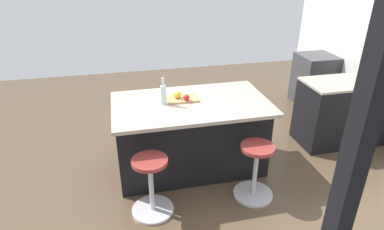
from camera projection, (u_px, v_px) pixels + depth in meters
The scene contains 10 objects.
ground_plane at pixel (177, 172), 4.09m from camera, with size 8.10×8.10×0.00m, color brown.
sink_cabinet at pixel (364, 109), 4.66m from camera, with size 1.88×0.60×1.19m.
oven_range at pixel (314, 80), 5.80m from camera, with size 0.60×0.61×0.88m.
kitchen_island at pixel (190, 135), 4.00m from camera, with size 1.79×1.06×0.91m.
stool_by_window at pixel (255, 173), 3.57m from camera, with size 0.44×0.44×0.65m.
stool_middle at pixel (151, 188), 3.34m from camera, with size 0.44×0.44×0.65m.
cutting_board at pixel (183, 99), 3.83m from camera, with size 0.36×0.24×0.02m, color tan.
apple_yellow at pixel (177, 95), 3.81m from camera, with size 0.09×0.09×0.09m, color gold.
apple_red at pixel (186, 98), 3.75m from camera, with size 0.07×0.07×0.07m, color red.
water_bottle at pixel (163, 94), 3.67m from camera, with size 0.06×0.06×0.31m.
Camera 1 is at (0.56, 3.31, 2.45)m, focal length 30.76 mm.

